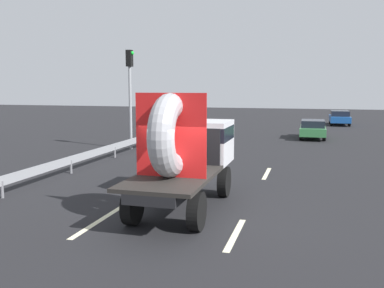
{
  "coord_description": "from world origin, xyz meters",
  "views": [
    {
      "loc": [
        3.08,
        -10.5,
        3.5
      ],
      "look_at": [
        -0.36,
        1.73,
        1.78
      ],
      "focal_mm": 39.46,
      "sensor_mm": 36.0,
      "label": 1
    }
  ],
  "objects_px": {
    "distant_sedan": "(313,129)",
    "oncoming_car": "(340,117)",
    "flatbed_truck": "(188,149)",
    "traffic_light": "(130,85)"
  },
  "relations": [
    {
      "from": "flatbed_truck",
      "to": "traffic_light",
      "type": "bearing_deg",
      "value": 121.93
    },
    {
      "from": "distant_sedan",
      "to": "flatbed_truck",
      "type": "bearing_deg",
      "value": -101.41
    },
    {
      "from": "flatbed_truck",
      "to": "distant_sedan",
      "type": "xyz_separation_m",
      "value": [
        3.63,
        17.97,
        -0.99
      ]
    },
    {
      "from": "oncoming_car",
      "to": "traffic_light",
      "type": "bearing_deg",
      "value": -122.78
    },
    {
      "from": "flatbed_truck",
      "to": "oncoming_car",
      "type": "relative_size",
      "value": 1.31
    },
    {
      "from": "distant_sedan",
      "to": "oncoming_car",
      "type": "height_order",
      "value": "oncoming_car"
    },
    {
      "from": "distant_sedan",
      "to": "oncoming_car",
      "type": "distance_m",
      "value": 11.65
    },
    {
      "from": "flatbed_truck",
      "to": "distant_sedan",
      "type": "height_order",
      "value": "flatbed_truck"
    },
    {
      "from": "flatbed_truck",
      "to": "distant_sedan",
      "type": "bearing_deg",
      "value": 78.59
    },
    {
      "from": "distant_sedan",
      "to": "oncoming_car",
      "type": "xyz_separation_m",
      "value": [
        2.42,
        11.39,
        0.03
      ]
    }
  ]
}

